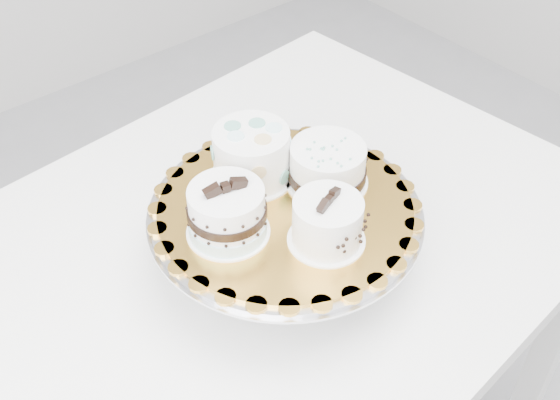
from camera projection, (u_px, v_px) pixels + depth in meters
table at (240, 292)px, 1.08m from camera, size 1.20×0.85×0.75m
cake_stand at (285, 226)px, 0.97m from camera, size 0.38×0.38×0.10m
cake_board at (285, 207)px, 0.95m from camera, size 0.45×0.45×0.01m
cake_swirl at (327, 223)px, 0.88m from camera, size 0.11×0.11×0.08m
cake_banded at (227, 214)px, 0.89m from camera, size 0.12×0.12×0.09m
cake_dots at (252, 155)px, 0.96m from camera, size 0.13×0.13×0.08m
cake_ribbon at (328, 166)px, 0.96m from camera, size 0.12×0.12×0.06m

